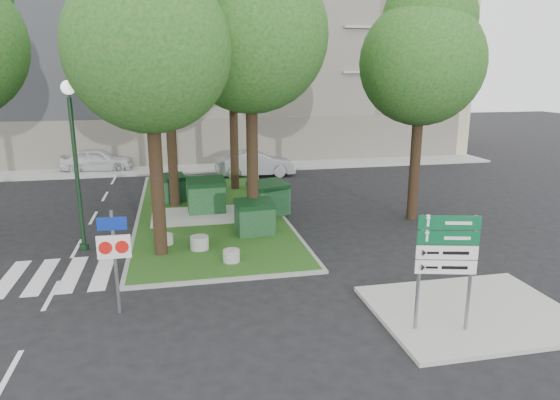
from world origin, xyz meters
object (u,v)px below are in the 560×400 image
object	(u,v)px
tree_street_right	(424,51)
tree_median_near_left	(151,33)
car_white	(97,160)
bollard_mid	(199,243)
dumpster_c	(255,217)
bollard_left	(166,239)
dumpster_d	(269,199)
bollard_right	(231,256)
dumpster_b	(206,195)
car_silver	(255,164)
tree_median_mid	(169,53)
dumpster_a	(170,188)
tree_median_near_right	(253,19)
street_lamp	(74,146)
directional_sign	(446,255)
tree_median_far	(233,28)
traffic_sign_pole	(114,248)
litter_bin	(254,181)

from	to	relation	value
tree_street_right	tree_median_near_left	bearing A→B (deg)	-166.61
car_white	bollard_mid	bearing A→B (deg)	-158.26
dumpster_c	bollard_left	world-z (taller)	dumpster_c
dumpster_d	bollard_right	size ratio (longest dim) A/B	3.53
dumpster_b	car_silver	bearing A→B (deg)	64.48
tree_median_mid	dumpster_a	xyz separation A→B (m)	(-0.30, 0.75, -6.22)
tree_median_near_left	tree_median_near_right	bearing A→B (deg)	29.74
dumpster_b	street_lamp	bearing A→B (deg)	-142.79
tree_median_near_right	tree_street_right	world-z (taller)	tree_median_near_right
bollard_mid	bollard_right	bearing A→B (deg)	-56.10
dumpster_a	dumpster_d	bearing A→B (deg)	-50.03
dumpster_c	directional_sign	bearing A→B (deg)	-74.22
tree_median_mid	bollard_right	xyz separation A→B (m)	(1.68, -7.80, -6.66)
tree_median_near_left	tree_median_far	distance (m)	10.24
tree_median_near_right	street_lamp	world-z (taller)	tree_median_near_right
dumpster_b	tree_median_near_right	bearing A→B (deg)	-62.45
tree_median_near_right	dumpster_c	bearing A→B (deg)	-100.38
car_silver	dumpster_a	bearing A→B (deg)	136.48
dumpster_b	directional_sign	distance (m)	12.79
tree_median_mid	tree_street_right	xyz separation A→B (m)	(10.00, -4.00, 0.00)
traffic_sign_pole	car_white	world-z (taller)	traffic_sign_pole
tree_median_near_right	dumpster_d	size ratio (longest dim) A/B	5.91
litter_bin	directional_sign	world-z (taller)	directional_sign
tree_median_far	bollard_mid	bearing A→B (deg)	-104.82
tree_median_near_right	car_white	xyz separation A→B (m)	(-7.86, 14.60, -7.23)
dumpster_b	car_white	distance (m)	13.12
bollard_left	street_lamp	xyz separation A→B (m)	(-2.86, 0.38, 3.40)
traffic_sign_pole	tree_median_near_right	bearing A→B (deg)	54.47
dumpster_a	directional_sign	size ratio (longest dim) A/B	0.57
traffic_sign_pole	tree_median_mid	bearing A→B (deg)	82.94
tree_median_mid	traffic_sign_pole	xyz separation A→B (m)	(-1.59, -10.59, -5.19)
dumpster_a	dumpster_d	xyz separation A→B (m)	(4.21, -3.31, 0.08)
tree_median_near_right	car_silver	world-z (taller)	tree_median_near_right
tree_median_near_left	traffic_sign_pole	world-z (taller)	tree_median_near_left
tree_street_right	car_silver	bearing A→B (deg)	116.61
dumpster_c	tree_street_right	bearing A→B (deg)	2.98
tree_median_mid	dumpster_d	xyz separation A→B (m)	(3.91, -2.56, -6.14)
tree_street_right	street_lamp	size ratio (longest dim) A/B	1.71
dumpster_d	car_silver	bearing A→B (deg)	60.23
tree_street_right	bollard_left	world-z (taller)	tree_street_right
tree_street_right	dumpster_c	bearing A→B (deg)	-171.62
dumpster_d	bollard_left	bearing A→B (deg)	-169.38
tree_median_mid	dumpster_c	bearing A→B (deg)	-60.11
car_white	directional_sign	bearing A→B (deg)	-151.88
tree_median_near_right	tree_median_mid	bearing A→B (deg)	123.69
dumpster_d	litter_bin	world-z (taller)	dumpster_d
traffic_sign_pole	litter_bin	bearing A→B (deg)	68.17
tree_median_mid	dumpster_a	bearing A→B (deg)	111.92
tree_median_near_right	dumpster_b	size ratio (longest dim) A/B	6.74
bollard_right	directional_sign	bearing A→B (deg)	-51.16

